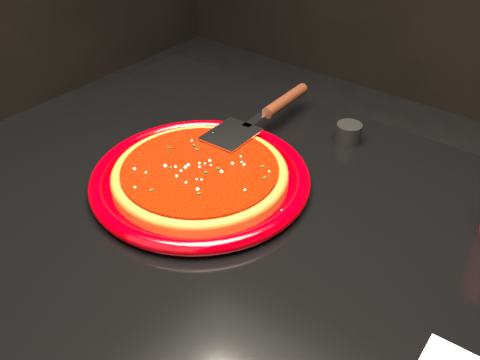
# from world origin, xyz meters

# --- Properties ---
(plate) EXTENTS (0.42, 0.42, 0.03)m
(plate) POSITION_xyz_m (-0.18, 0.02, 0.76)
(plate) COLOR #790004
(plate) RESTS_ON table
(pizza_crust) EXTENTS (0.33, 0.33, 0.01)m
(pizza_crust) POSITION_xyz_m (-0.18, 0.02, 0.77)
(pizza_crust) COLOR brown
(pizza_crust) RESTS_ON plate
(pizza_crust_rim) EXTENTS (0.33, 0.33, 0.02)m
(pizza_crust_rim) POSITION_xyz_m (-0.18, 0.02, 0.78)
(pizza_crust_rim) COLOR brown
(pizza_crust_rim) RESTS_ON plate
(pizza_sauce) EXTENTS (0.30, 0.30, 0.01)m
(pizza_sauce) POSITION_xyz_m (-0.18, 0.02, 0.78)
(pizza_sauce) COLOR #710E00
(pizza_sauce) RESTS_ON plate
(parmesan_dusting) EXTENTS (0.25, 0.25, 0.01)m
(parmesan_dusting) POSITION_xyz_m (-0.18, 0.02, 0.79)
(parmesan_dusting) COLOR beige
(parmesan_dusting) RESTS_ON plate
(basil_flecks) EXTENTS (0.23, 0.23, 0.00)m
(basil_flecks) POSITION_xyz_m (-0.18, 0.02, 0.79)
(basil_flecks) COLOR black
(basil_flecks) RESTS_ON plate
(pizza_server) EXTENTS (0.10, 0.33, 0.02)m
(pizza_server) POSITION_xyz_m (-0.19, 0.21, 0.80)
(pizza_server) COLOR silver
(pizza_server) RESTS_ON plate
(ramekin) EXTENTS (0.06, 0.06, 0.04)m
(ramekin) POSITION_xyz_m (-0.05, 0.30, 0.77)
(ramekin) COLOR black
(ramekin) RESTS_ON table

